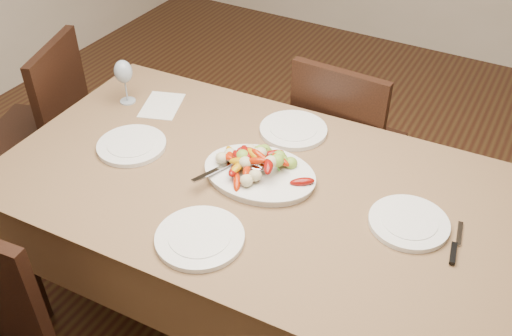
{
  "coord_description": "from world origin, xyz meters",
  "views": [
    {
      "loc": [
        0.71,
        -1.25,
        2.04
      ],
      "look_at": [
        -0.05,
        0.1,
        0.82
      ],
      "focal_mm": 40.0,
      "sensor_mm": 36.0,
      "label": 1
    }
  ],
  "objects_px": {
    "chair_far": "(349,144)",
    "plate_far": "(293,130)",
    "plate_left": "(132,146)",
    "plate_near": "(200,238)",
    "serving_platter": "(259,175)",
    "chair_left": "(34,133)",
    "plate_right": "(409,223)",
    "dining_table": "(256,256)",
    "wine_glass": "(125,81)"
  },
  "relations": [
    {
      "from": "plate_far",
      "to": "dining_table",
      "type": "bearing_deg",
      "value": -86.17
    },
    {
      "from": "serving_platter",
      "to": "wine_glass",
      "type": "bearing_deg",
      "value": 166.72
    },
    {
      "from": "chair_left",
      "to": "serving_platter",
      "type": "distance_m",
      "value": 1.31
    },
    {
      "from": "serving_platter",
      "to": "plate_left",
      "type": "relative_size",
      "value": 1.52
    },
    {
      "from": "plate_left",
      "to": "plate_near",
      "type": "distance_m",
      "value": 0.57
    },
    {
      "from": "chair_far",
      "to": "chair_left",
      "type": "relative_size",
      "value": 1.0
    },
    {
      "from": "chair_left",
      "to": "plate_right",
      "type": "relative_size",
      "value": 3.68
    },
    {
      "from": "plate_left",
      "to": "wine_glass",
      "type": "distance_m",
      "value": 0.35
    },
    {
      "from": "serving_platter",
      "to": "dining_table",
      "type": "bearing_deg",
      "value": -88.37
    },
    {
      "from": "chair_left",
      "to": "plate_far",
      "type": "xyz_separation_m",
      "value": [
        1.26,
        0.24,
        0.29
      ]
    },
    {
      "from": "plate_left",
      "to": "plate_right",
      "type": "xyz_separation_m",
      "value": [
        1.05,
        0.1,
        0.0
      ]
    },
    {
      "from": "chair_far",
      "to": "wine_glass",
      "type": "distance_m",
      "value": 1.06
    },
    {
      "from": "plate_left",
      "to": "plate_near",
      "type": "height_order",
      "value": "same"
    },
    {
      "from": "chair_left",
      "to": "serving_platter",
      "type": "height_order",
      "value": "chair_left"
    },
    {
      "from": "dining_table",
      "to": "plate_left",
      "type": "height_order",
      "value": "plate_left"
    },
    {
      "from": "serving_platter",
      "to": "wine_glass",
      "type": "relative_size",
      "value": 1.94
    },
    {
      "from": "dining_table",
      "to": "plate_right",
      "type": "distance_m",
      "value": 0.66
    },
    {
      "from": "plate_far",
      "to": "plate_near",
      "type": "relative_size",
      "value": 0.95
    },
    {
      "from": "plate_right",
      "to": "chair_left",
      "type": "bearing_deg",
      "value": 178.51
    },
    {
      "from": "serving_platter",
      "to": "plate_near",
      "type": "relative_size",
      "value": 1.42
    },
    {
      "from": "serving_platter",
      "to": "plate_near",
      "type": "distance_m",
      "value": 0.36
    },
    {
      "from": "chair_left",
      "to": "plate_far",
      "type": "relative_size",
      "value": 3.58
    },
    {
      "from": "plate_left",
      "to": "wine_glass",
      "type": "height_order",
      "value": "wine_glass"
    },
    {
      "from": "chair_far",
      "to": "serving_platter",
      "type": "height_order",
      "value": "chair_far"
    },
    {
      "from": "serving_platter",
      "to": "plate_left",
      "type": "xyz_separation_m",
      "value": [
        -0.51,
        -0.08,
        -0.0
      ]
    },
    {
      "from": "chair_far",
      "to": "serving_platter",
      "type": "bearing_deg",
      "value": 85.97
    },
    {
      "from": "plate_right",
      "to": "plate_near",
      "type": "bearing_deg",
      "value": -144.87
    },
    {
      "from": "chair_left",
      "to": "plate_left",
      "type": "xyz_separation_m",
      "value": [
        0.77,
        -0.15,
        0.29
      ]
    },
    {
      "from": "chair_far",
      "to": "plate_far",
      "type": "distance_m",
      "value": 0.51
    },
    {
      "from": "plate_far",
      "to": "serving_platter",
      "type": "bearing_deg",
      "value": -85.99
    },
    {
      "from": "plate_right",
      "to": "dining_table",
      "type": "bearing_deg",
      "value": -174.63
    },
    {
      "from": "dining_table",
      "to": "plate_near",
      "type": "relative_size",
      "value": 6.56
    },
    {
      "from": "plate_right",
      "to": "wine_glass",
      "type": "height_order",
      "value": "wine_glass"
    },
    {
      "from": "plate_right",
      "to": "plate_near",
      "type": "distance_m",
      "value": 0.67
    },
    {
      "from": "dining_table",
      "to": "plate_right",
      "type": "xyz_separation_m",
      "value": [
        0.53,
        0.05,
        0.39
      ]
    },
    {
      "from": "plate_left",
      "to": "plate_far",
      "type": "xyz_separation_m",
      "value": [
        0.49,
        0.39,
        0.0
      ]
    },
    {
      "from": "dining_table",
      "to": "chair_far",
      "type": "distance_m",
      "value": 0.76
    },
    {
      "from": "serving_platter",
      "to": "wine_glass",
      "type": "distance_m",
      "value": 0.76
    },
    {
      "from": "plate_near",
      "to": "plate_far",
      "type": "bearing_deg",
      "value": 90.84
    },
    {
      "from": "plate_right",
      "to": "plate_near",
      "type": "xyz_separation_m",
      "value": [
        -0.55,
        -0.39,
        0.0
      ]
    },
    {
      "from": "plate_right",
      "to": "serving_platter",
      "type": "bearing_deg",
      "value": -177.49
    },
    {
      "from": "plate_near",
      "to": "wine_glass",
      "type": "distance_m",
      "value": 0.91
    },
    {
      "from": "wine_glass",
      "to": "plate_near",
      "type": "bearing_deg",
      "value": -36.43
    },
    {
      "from": "chair_far",
      "to": "plate_right",
      "type": "distance_m",
      "value": 0.89
    },
    {
      "from": "plate_right",
      "to": "plate_near",
      "type": "height_order",
      "value": "same"
    },
    {
      "from": "chair_far",
      "to": "plate_far",
      "type": "relative_size",
      "value": 3.58
    },
    {
      "from": "dining_table",
      "to": "chair_left",
      "type": "bearing_deg",
      "value": 175.65
    },
    {
      "from": "chair_left",
      "to": "plate_far",
      "type": "distance_m",
      "value": 1.31
    },
    {
      "from": "chair_left",
      "to": "plate_near",
      "type": "xyz_separation_m",
      "value": [
        1.27,
        -0.43,
        0.29
      ]
    },
    {
      "from": "serving_platter",
      "to": "plate_right",
      "type": "distance_m",
      "value": 0.54
    }
  ]
}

